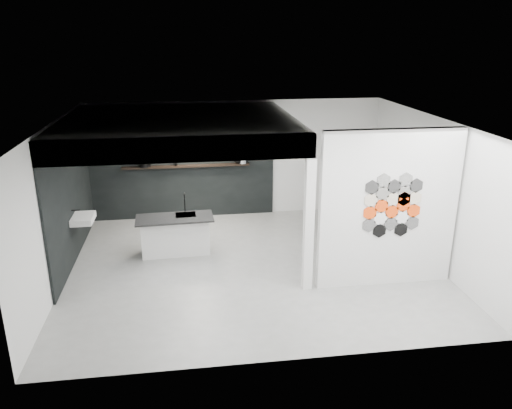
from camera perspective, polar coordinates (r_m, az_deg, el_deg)
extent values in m
cube|color=gray|center=(9.76, -0.34, -7.02)|extent=(7.00, 6.00, 0.01)
cube|color=silver|center=(8.89, 14.91, -0.55)|extent=(2.45, 0.15, 2.80)
cube|color=black|center=(12.07, -8.42, 3.89)|extent=(4.40, 0.04, 2.35)
cube|color=black|center=(10.43, -20.39, 0.47)|extent=(0.04, 4.00, 2.35)
cube|color=silver|center=(9.84, -8.78, 8.68)|extent=(4.40, 4.00, 0.40)
cube|color=silver|center=(8.53, 6.04, -2.43)|extent=(0.16, 0.16, 2.35)
cube|color=silver|center=(7.96, -8.83, 6.25)|extent=(4.40, 0.16, 0.40)
cube|color=silver|center=(10.30, -19.15, -1.53)|extent=(0.40, 0.60, 0.12)
cube|color=black|center=(11.93, -7.96, 4.37)|extent=(3.00, 0.15, 0.04)
cube|color=silver|center=(10.27, -9.18, -3.53)|extent=(1.37, 0.55, 0.77)
cube|color=black|center=(10.05, -9.29, -1.55)|extent=(1.55, 0.73, 0.04)
cube|color=black|center=(10.16, -8.05, -1.19)|extent=(0.42, 0.36, 0.01)
cylinder|color=black|center=(10.27, -8.15, 0.13)|extent=(0.02, 0.02, 0.36)
torus|color=black|center=(10.16, -8.18, 0.99)|extent=(0.02, 0.13, 0.13)
cylinder|color=black|center=(11.95, -12.70, 4.68)|extent=(0.25, 0.25, 0.19)
ellipsoid|color=black|center=(11.97, -2.10, 5.04)|extent=(0.22, 0.22, 0.14)
cylinder|color=gray|center=(11.99, -1.50, 4.98)|extent=(0.16, 0.16, 0.11)
cylinder|color=gray|center=(11.98, -1.50, 5.06)|extent=(0.13, 0.13, 0.14)
cylinder|color=black|center=(11.91, -9.15, 4.80)|extent=(0.08, 0.08, 0.17)
cylinder|color=black|center=(11.95, -12.12, 4.48)|extent=(0.09, 0.09, 0.10)
cylinder|color=black|center=(8.76, 12.79, -2.32)|extent=(0.26, 0.02, 0.26)
cylinder|color=#F2420C|center=(8.68, 12.90, -0.93)|extent=(0.26, 0.02, 0.26)
cylinder|color=beige|center=(8.61, 13.00, 0.48)|extent=(0.26, 0.02, 0.26)
cylinder|color=#2D2D2D|center=(8.54, 13.12, 1.91)|extent=(0.26, 0.02, 0.26)
cylinder|color=black|center=(8.87, 13.92, -2.92)|extent=(0.26, 0.02, 0.26)
cylinder|color=white|center=(8.79, 14.03, -1.56)|extent=(0.26, 0.02, 0.26)
cylinder|color=#F2420C|center=(8.72, 14.15, -0.17)|extent=(0.26, 0.02, 0.26)
cylinder|color=#66635E|center=(8.65, 14.27, 1.24)|extent=(0.26, 0.02, 0.26)
cylinder|color=silver|center=(8.58, 14.39, 2.67)|extent=(0.26, 0.02, 0.26)
cylinder|color=black|center=(8.90, 15.14, -2.16)|extent=(0.26, 0.02, 0.26)
cylinder|color=#F2420C|center=(8.83, 15.26, -0.80)|extent=(0.26, 0.02, 0.26)
cylinder|color=beige|center=(8.76, 15.39, 0.59)|extent=(0.26, 0.02, 0.26)
cylinder|color=#2D2D2D|center=(8.69, 15.52, 1.99)|extent=(0.26, 0.02, 0.26)
cylinder|color=black|center=(9.02, 16.22, -2.76)|extent=(0.26, 0.02, 0.26)
cylinder|color=white|center=(8.94, 16.35, -1.42)|extent=(0.26, 0.02, 0.26)
cylinder|color=#F2420C|center=(8.87, 16.49, -0.05)|extent=(0.26, 0.02, 0.26)
cylinder|color=#66635E|center=(8.80, 16.62, 1.33)|extent=(0.26, 0.02, 0.26)
cylinder|color=silver|center=(8.74, 16.76, 2.74)|extent=(0.26, 0.02, 0.26)
cylinder|color=black|center=(9.06, 17.41, -2.01)|extent=(0.26, 0.02, 0.26)
cylinder|color=#F2420C|center=(8.99, 17.55, -0.67)|extent=(0.26, 0.02, 0.26)
cylinder|color=beige|center=(8.92, 17.69, 0.69)|extent=(0.26, 0.02, 0.26)
cylinder|color=#2D2D2D|center=(8.85, 17.84, 2.07)|extent=(0.26, 0.02, 0.26)
cylinder|color=#F2420C|center=(8.84, 16.55, 0.64)|extent=(0.26, 0.02, 0.26)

